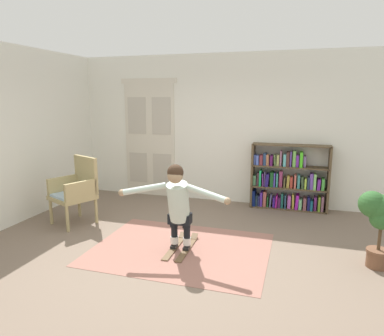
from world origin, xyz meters
name	(u,v)px	position (x,y,z in m)	size (l,w,h in m)	color
ground_plane	(180,252)	(0.00, 0.00, 0.00)	(7.20, 7.20, 0.00)	#756354
back_wall	(222,129)	(0.00, 2.60, 1.45)	(6.00, 0.10, 2.90)	silver
side_wall_left	(14,136)	(-3.00, 0.40, 1.45)	(0.10, 6.00, 2.90)	silver
double_door	(150,138)	(-1.54, 2.54, 1.23)	(1.22, 0.05, 2.45)	beige
rug	(181,249)	(-0.02, 0.08, 0.00)	(2.39, 1.82, 0.01)	#9A6659
bookshelf	(287,181)	(1.29, 2.39, 0.53)	(1.40, 0.30, 1.22)	brown
wicker_chair	(76,189)	(-2.01, 0.59, 0.58)	(0.79, 0.79, 1.10)	tan
potted_plant	(378,216)	(2.42, 0.30, 0.66)	(0.44, 0.35, 0.96)	brown
skis_pair	(181,247)	(-0.02, 0.12, 0.02)	(0.29, 0.87, 0.07)	brown
person_skier	(178,201)	(-0.02, -0.03, 0.73)	(1.48, 0.51, 1.16)	white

